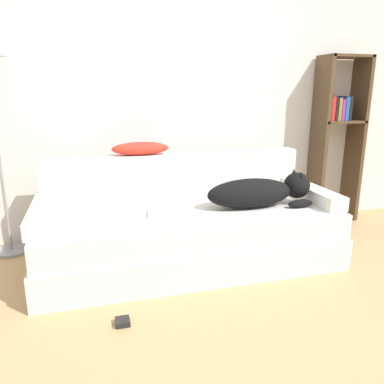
{
  "coord_description": "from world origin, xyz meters",
  "views": [
    {
      "loc": [
        -0.89,
        -1.06,
        1.25
      ],
      "look_at": [
        -0.22,
        1.39,
        0.57
      ],
      "focal_mm": 35.0,
      "sensor_mm": 36.0,
      "label": 1
    }
  ],
  "objects": [
    {
      "name": "wall_back",
      "position": [
        0.0,
        2.24,
        1.35
      ],
      "size": [
        7.0,
        0.06,
        2.7
      ],
      "color": "silver",
      "rests_on": "ground_plane"
    },
    {
      "name": "couch",
      "position": [
        -0.22,
        1.48,
        0.2
      ],
      "size": [
        2.16,
        0.95,
        0.42
      ],
      "color": "silver",
      "rests_on": "ground_plane"
    },
    {
      "name": "couch_backrest",
      "position": [
        -0.22,
        1.89,
        0.59
      ],
      "size": [
        2.12,
        0.15,
        0.35
      ],
      "color": "silver",
      "rests_on": "couch"
    },
    {
      "name": "couch_arm_left",
      "position": [
        -1.22,
        1.48,
        0.47
      ],
      "size": [
        0.15,
        0.76,
        0.1
      ],
      "color": "silver",
      "rests_on": "couch"
    },
    {
      "name": "couch_arm_right",
      "position": [
        0.79,
        1.48,
        0.47
      ],
      "size": [
        0.15,
        0.76,
        0.1
      ],
      "color": "silver",
      "rests_on": "couch"
    },
    {
      "name": "dog",
      "position": [
        0.31,
        1.39,
        0.53
      ],
      "size": [
        0.82,
        0.28,
        0.26
      ],
      "color": "black",
      "rests_on": "couch"
    },
    {
      "name": "laptop",
      "position": [
        -0.36,
        1.41,
        0.43
      ],
      "size": [
        0.36,
        0.28,
        0.02
      ],
      "rotation": [
        0.0,
        0.0,
        -0.15
      ],
      "color": "#B7B7BC",
      "rests_on": "couch"
    },
    {
      "name": "throw_pillow",
      "position": [
        -0.5,
        1.88,
        0.82
      ],
      "size": [
        0.45,
        0.17,
        0.1
      ],
      "color": "red",
      "rests_on": "couch_backrest"
    },
    {
      "name": "bookshelf",
      "position": [
        1.42,
        2.05,
        0.9
      ],
      "size": [
        0.45,
        0.26,
        1.57
      ],
      "color": "#4C3823",
      "rests_on": "ground_plane"
    },
    {
      "name": "power_adapter",
      "position": [
        -0.78,
        0.79,
        0.02
      ],
      "size": [
        0.08,
        0.08,
        0.03
      ],
      "color": "black",
      "rests_on": "ground_plane"
    }
  ]
}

